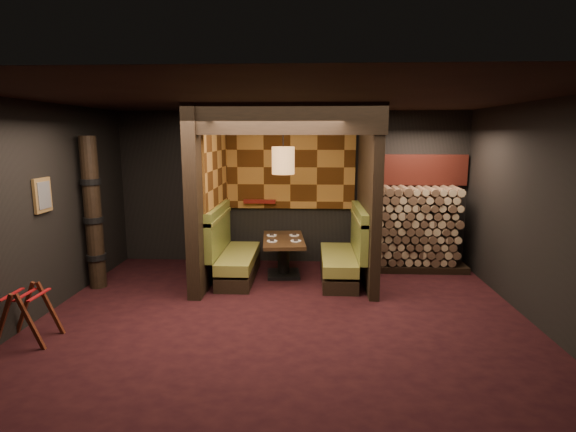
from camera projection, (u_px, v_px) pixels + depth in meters
The scene contains 23 objects.
floor at pixel (283, 318), 6.01m from camera, with size 6.50×5.50×0.02m, color black.
ceiling at pixel (283, 98), 5.50m from camera, with size 6.50×5.50×0.02m, color black.
wall_back at pixel (292, 188), 8.47m from camera, with size 6.50×0.02×2.85m, color black.
wall_front at pixel (259, 283), 3.04m from camera, with size 6.50×0.02×2.85m, color black.
wall_left at pixel (36, 211), 5.91m from camera, with size 0.02×5.50×2.85m, color black.
wall_right at pixel (544, 215), 5.60m from camera, with size 0.02×5.50×2.85m, color black.
partition_left at pixel (208, 195), 7.44m from camera, with size 0.20×2.20×2.85m, color black.
partition_right at pixel (368, 196), 7.36m from camera, with size 0.15×2.10×2.85m, color black.
header_beam at pixel (284, 119), 6.23m from camera, with size 2.85×0.18×0.44m, color black.
tapa_back_panel at pixel (290, 167), 8.35m from camera, with size 2.40×0.06×1.55m, color #9D6527.
tapa_side_panel at pixel (216, 169), 7.53m from camera, with size 0.04×1.85×1.45m, color #9D6527.
lacquer_shelf at pixel (260, 201), 8.43m from camera, with size 0.60×0.12×0.07m, color #62140E.
booth_bench_left at pixel (232, 255), 7.60m from camera, with size 0.68×1.60×1.14m.
booth_bench_right at pixel (345, 257), 7.51m from camera, with size 0.68×1.60×1.14m.
dining_table at pixel (283, 252), 7.72m from camera, with size 0.80×1.32×0.67m.
place_settings at pixel (283, 238), 7.67m from camera, with size 0.61×0.65×0.03m.
pendant_lamp at pixel (283, 160), 7.39m from camera, with size 0.37×0.37×1.08m.
framed_picture at pixel (43, 195), 5.97m from camera, with size 0.05×0.36×0.46m.
luggage_rack at pixel (27, 313), 5.28m from camera, with size 0.65×0.46×0.71m.
totem_column at pixel (93, 214), 7.02m from camera, with size 0.31×0.31×2.40m.
firewood_stack at pixel (418, 229), 8.07m from camera, with size 1.73×0.70×1.50m.
mosaic_header at pixel (416, 170), 8.21m from camera, with size 1.83×0.10×0.56m, color maroon.
bay_front_post at pixel (372, 194), 7.61m from camera, with size 0.08×0.08×2.85m, color black.
Camera 1 is at (0.34, -5.66, 2.41)m, focal length 28.00 mm.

